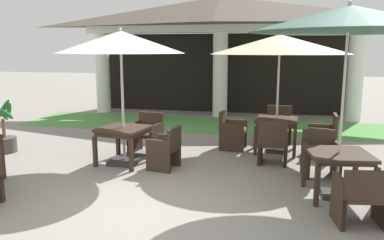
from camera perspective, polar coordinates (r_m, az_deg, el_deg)
ground_plane at (r=5.86m, az=-7.23°, el=-12.33°), size 60.00×60.00×0.00m
background_pavilion at (r=13.27m, az=4.41°, el=13.89°), size 9.84×2.47×4.00m
lawn_strip at (r=11.64m, az=2.94°, el=-0.75°), size 11.64×2.58×0.01m
patio_table_near_foreground at (r=7.72m, az=-10.15°, el=-1.86°), size 1.02×1.02×0.74m
patio_umbrella_near_foreground at (r=7.55m, az=-10.58°, el=11.15°), size 2.47×2.47×2.68m
patio_chair_near_foreground_north at (r=8.54m, az=-6.82°, el=-2.10°), size 0.71×0.68×0.87m
patio_chair_near_foreground_east at (r=7.34m, az=-3.99°, el=-4.36°), size 0.58×0.62×0.82m
patio_table_mid_left at (r=6.31m, az=21.04°, el=-5.38°), size 1.02×1.02×0.71m
patio_umbrella_mid_left at (r=6.10m, az=22.35°, el=13.74°), size 2.87×2.87×2.95m
patio_chair_mid_left_south at (r=5.48m, az=23.97°, el=-10.38°), size 0.68×0.58×0.80m
patio_chair_mid_left_north at (r=7.28m, az=18.64°, el=-4.90°), size 0.68×0.58×0.82m
patio_table_mid_right at (r=8.69m, az=12.49°, el=-0.48°), size 0.94×0.94×0.76m
patio_umbrella_mid_right at (r=8.55m, az=12.95°, el=10.87°), size 2.99×2.99×2.64m
patio_chair_mid_right_north at (r=9.72m, az=12.78°, el=-0.74°), size 0.67×0.62×0.88m
patio_chair_mid_right_south at (r=7.77m, az=11.99°, el=-3.54°), size 0.60×0.52×0.91m
patio_chair_mid_right_east at (r=8.75m, az=19.01°, el=-2.32°), size 0.61×0.61×0.91m
patio_chair_mid_right_west at (r=8.85m, az=5.94°, el=-1.70°), size 0.60×0.61×0.88m
potted_palm_left_edge at (r=9.49m, az=-26.21°, el=-2.23°), size 0.52×0.53×1.19m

